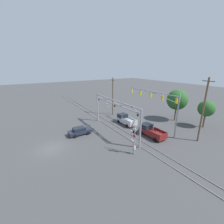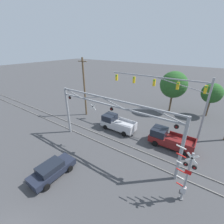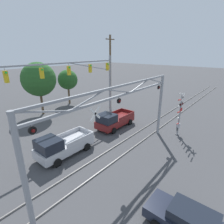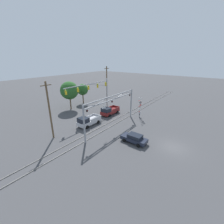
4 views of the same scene
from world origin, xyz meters
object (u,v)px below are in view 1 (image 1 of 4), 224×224
(pickup_truck_following, at_px, (151,131))
(utility_pole_left, at_px, (113,96))
(pickup_truck_lead, at_px, (126,120))
(utility_pole_right, at_px, (203,110))
(crossing_signal_mast, at_px, (134,141))
(background_tree_beyond_span, at_px, (206,109))
(traffic_signal_span, at_px, (161,102))
(sedan_waiting, at_px, (80,131))
(background_tree_far_left_verge, at_px, (177,100))
(crossing_gantry, at_px, (115,111))

(pickup_truck_following, height_order, utility_pole_left, utility_pole_left)
(pickup_truck_lead, relative_size, utility_pole_right, 0.47)
(crossing_signal_mast, height_order, utility_pole_left, utility_pole_left)
(crossing_signal_mast, bearing_deg, pickup_truck_lead, 148.54)
(utility_pole_right, height_order, background_tree_beyond_span, utility_pole_right)
(traffic_signal_span, height_order, utility_pole_left, utility_pole_left)
(crossing_signal_mast, xyz_separation_m, traffic_signal_span, (-3.71, 9.44, 3.64))
(sedan_waiting, relative_size, background_tree_far_left_verge, 0.58)
(traffic_signal_span, bearing_deg, sedan_waiting, -115.49)
(pickup_truck_following, bearing_deg, background_tree_far_left_verge, 104.55)
(background_tree_beyond_span, bearing_deg, pickup_truck_following, -103.65)
(pickup_truck_following, bearing_deg, background_tree_beyond_span, 76.35)
(pickup_truck_following, distance_m, background_tree_far_left_verge, 11.84)
(crossing_gantry, distance_m, sedan_waiting, 7.54)
(utility_pole_left, relative_size, background_tree_far_left_verge, 1.32)
(traffic_signal_span, distance_m, pickup_truck_following, 5.76)
(pickup_truck_following, height_order, utility_pole_right, utility_pole_right)
(utility_pole_right, bearing_deg, traffic_signal_span, -160.07)
(crossing_gantry, distance_m, utility_pole_left, 10.80)
(crossing_signal_mast, xyz_separation_m, background_tree_beyond_span, (0.12, 18.76, 1.90))
(sedan_waiting, bearing_deg, crossing_gantry, 69.38)
(sedan_waiting, relative_size, utility_pole_left, 0.44)
(pickup_truck_lead, bearing_deg, background_tree_far_left_verge, 67.79)
(crossing_signal_mast, xyz_separation_m, utility_pole_right, (2.84, 11.82, 3.37))
(background_tree_beyond_span, bearing_deg, crossing_gantry, -115.54)
(pickup_truck_lead, relative_size, pickup_truck_following, 0.98)
(sedan_waiting, distance_m, utility_pole_right, 21.40)
(crossing_signal_mast, relative_size, pickup_truck_following, 0.95)
(pickup_truck_lead, xyz_separation_m, sedan_waiting, (-0.13, -10.59, -0.19))
(crossing_signal_mast, distance_m, utility_pole_left, 18.94)
(crossing_signal_mast, distance_m, background_tree_far_left_verge, 18.39)
(utility_pole_left, xyz_separation_m, background_tree_beyond_span, (17.35, 11.40, -0.87))
(utility_pole_right, xyz_separation_m, background_tree_far_left_verge, (-8.50, 5.45, -0.57))
(pickup_truck_lead, distance_m, pickup_truck_following, 7.31)
(traffic_signal_span, distance_m, background_tree_far_left_verge, 8.11)
(crossing_gantry, xyz_separation_m, background_tree_beyond_span, (8.08, 16.91, -0.24))
(background_tree_beyond_span, bearing_deg, pickup_truck_lead, -129.37)
(crossing_signal_mast, relative_size, background_tree_beyond_span, 0.85)
(utility_pole_right, bearing_deg, utility_pole_left, -167.48)
(crossing_gantry, relative_size, sedan_waiting, 3.47)
(sedan_waiting, distance_m, background_tree_beyond_span, 25.59)
(utility_pole_right, height_order, background_tree_far_left_verge, utility_pole_right)
(sedan_waiting, height_order, background_tree_far_left_verge, background_tree_far_left_verge)
(utility_pole_left, distance_m, background_tree_beyond_span, 20.78)
(pickup_truck_lead, bearing_deg, pickup_truck_following, 2.10)
(utility_pole_right, bearing_deg, crossing_signal_mast, -103.52)
(pickup_truck_lead, xyz_separation_m, utility_pole_left, (-7.06, 1.14, 3.99))
(crossing_signal_mast, bearing_deg, utility_pole_right, 76.48)
(traffic_signal_span, bearing_deg, utility_pole_right, 19.93)
(utility_pole_right, bearing_deg, sedan_waiting, -129.07)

